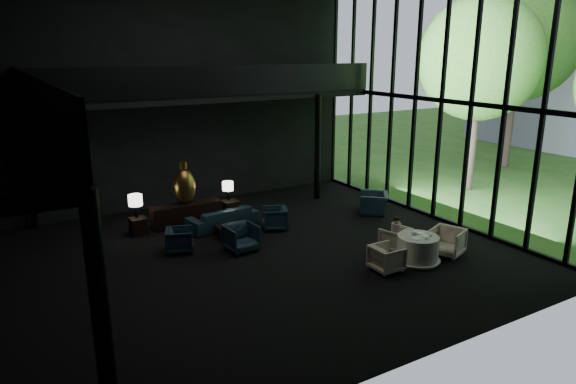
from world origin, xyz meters
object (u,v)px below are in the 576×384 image
console (187,214)px  sofa (222,213)px  lounge_armchair_west (180,239)px  dining_chair_east (447,239)px  side_table_right (230,209)px  dining_chair_north (395,238)px  table_lamp_right (228,187)px  lounge_armchair_east (275,217)px  side_table_left (138,226)px  table_lamp_left (135,201)px  dining_table (417,251)px  child (396,227)px  lounge_armchair_south (241,235)px  coffee_table (232,232)px  bronze_urn (184,186)px  dining_chair_west (387,257)px  window_armchair (374,199)px

console → sofa: sofa is taller
lounge_armchair_west → dining_chair_east: dining_chair_east is taller
side_table_right → dining_chair_north: dining_chair_north is taller
table_lamp_right → sofa: bearing=-123.3°
lounge_armchair_west → lounge_armchair_east: lounge_armchair_east is taller
side_table_left → table_lamp_left: 0.79m
table_lamp_left → dining_chair_north: bearing=-40.8°
console → dining_table: 7.50m
dining_chair_east → lounge_armchair_east: bearing=-166.2°
side_table_right → lounge_armchair_east: (0.73, -1.86, 0.11)m
table_lamp_left → child: table_lamp_left is taller
table_lamp_right → lounge_armchair_south: bearing=-107.8°
side_table_left → dining_chair_north: (6.04, -5.09, 0.10)m
sofa → dining_chair_east: (4.53, -5.33, -0.01)m
lounge_armchair_south → dining_chair_north: size_ratio=1.29×
lounge_armchair_east → lounge_armchair_south: lounge_armchair_south is taller
lounge_armchair_east → sofa: bearing=-101.8°
dining_chair_north → child: 0.39m
lounge_armchair_south → dining_table: (3.77, -3.18, -0.14)m
side_table_left → coffee_table: side_table_left is taller
side_table_left → table_lamp_right: size_ratio=0.83×
bronze_urn → sofa: bronze_urn is taller
dining_chair_east → table_lamp_right: bearing=-170.7°
lounge_armchair_east → dining_chair_north: 3.96m
lounge_armchair_west → dining_chair_west: (4.22, -4.01, 0.00)m
console → sofa: bearing=-41.7°
sofa → dining_chair_north: 5.58m
table_lamp_left → dining_chair_east: bearing=-41.5°
table_lamp_right → lounge_armchair_west: table_lamp_right is taller
console → window_armchair: 6.52m
dining_table → dining_chair_north: 0.98m
window_armchair → child: 3.64m
side_table_left → side_table_right: size_ratio=0.91×
table_lamp_right → child: (2.77, -5.44, -0.30)m
lounge_armchair_west → sofa: bearing=-35.0°
dining_chair_east → child: 1.44m
dining_chair_east → child: bearing=-152.8°
sofa → lounge_armchair_west: sofa is taller
lounge_armchair_west → lounge_armchair_south: 1.75m
side_table_right → sofa: sofa is taller
dining_chair_north → dining_chair_east: size_ratio=0.77×
sofa → window_armchair: size_ratio=2.22×
sofa → window_armchair: 5.41m
side_table_right → dining_chair_east: 7.31m
lounge_armchair_east → dining_chair_west: bearing=35.0°
lounge_armchair_west → child: (5.33, -3.11, 0.37)m
table_lamp_right → lounge_armchair_east: 2.24m
lounge_armchair_south → dining_chair_east: bearing=-37.2°
lounge_armchair_east → lounge_armchair_south: size_ratio=0.84×
side_table_left → lounge_armchair_west: 2.16m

